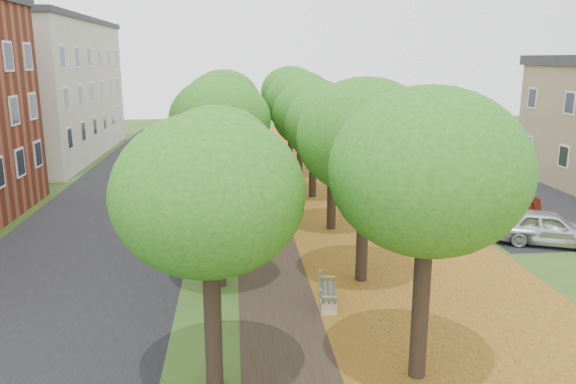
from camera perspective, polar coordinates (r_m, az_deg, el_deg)
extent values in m
plane|color=#2D4C19|center=(13.95, 2.16, -18.65)|extent=(120.00, 120.00, 0.00)
cube|color=black|center=(28.33, -17.30, -2.35)|extent=(8.00, 70.00, 0.01)
cube|color=black|center=(27.77, -1.97, -2.05)|extent=(3.20, 70.00, 0.01)
cube|color=olive|center=(28.50, 8.12, -1.77)|extent=(7.50, 70.00, 0.01)
cube|color=black|center=(32.43, 22.45, -0.82)|extent=(9.00, 16.00, 0.01)
cylinder|color=black|center=(13.07, -7.64, -12.93)|extent=(0.40, 0.40, 3.26)
ellipsoid|color=#266114|center=(12.05, -8.08, -0.05)|extent=(4.20, 4.20, 3.57)
cylinder|color=black|center=(18.64, -7.03, -4.74)|extent=(0.40, 0.40, 3.26)
ellipsoid|color=#266114|center=(17.94, -7.30, 4.40)|extent=(4.20, 4.20, 3.57)
cylinder|color=black|center=(24.41, -6.71, -0.36)|extent=(0.40, 0.40, 3.26)
ellipsoid|color=#266114|center=(23.88, -6.91, 6.64)|extent=(4.20, 4.20, 3.57)
cylinder|color=black|center=(30.27, -6.52, 2.33)|extent=(0.40, 0.40, 3.26)
ellipsoid|color=#266114|center=(29.85, -6.67, 7.98)|extent=(4.20, 4.20, 3.57)
cylinder|color=black|center=(36.18, -6.39, 4.15)|extent=(0.40, 0.40, 3.26)
ellipsoid|color=#266114|center=(35.82, -6.51, 8.88)|extent=(4.20, 4.20, 3.57)
cylinder|color=black|center=(42.11, -6.29, 5.45)|extent=(0.40, 0.40, 3.26)
ellipsoid|color=#266114|center=(41.81, -6.40, 9.52)|extent=(4.20, 4.20, 3.57)
cylinder|color=black|center=(13.73, 13.27, -11.84)|extent=(0.40, 0.40, 3.26)
ellipsoid|color=#266114|center=(12.76, 13.99, 0.43)|extent=(4.20, 4.20, 3.57)
cylinder|color=black|center=(19.10, 7.55, -4.30)|extent=(0.40, 0.40, 3.26)
ellipsoid|color=#266114|center=(18.42, 7.84, 4.62)|extent=(4.20, 4.20, 3.57)
cylinder|color=black|center=(24.77, 4.46, -0.11)|extent=(0.40, 0.40, 3.26)
ellipsoid|color=#266114|center=(24.25, 4.58, 6.79)|extent=(4.20, 4.20, 3.57)
cylinder|color=black|center=(30.56, 2.52, 2.51)|extent=(0.40, 0.40, 3.26)
ellipsoid|color=#266114|center=(30.14, 2.58, 8.11)|extent=(4.20, 4.20, 3.57)
cylinder|color=black|center=(36.42, 1.20, 4.29)|extent=(0.40, 0.40, 3.26)
ellipsoid|color=#266114|center=(36.07, 1.23, 9.00)|extent=(4.20, 4.20, 3.57)
cylinder|color=black|center=(42.32, 0.25, 5.57)|extent=(0.40, 0.40, 3.26)
ellipsoid|color=#266114|center=(42.02, 0.25, 9.62)|extent=(4.20, 4.20, 3.57)
cube|color=beige|center=(47.34, -24.83, 9.29)|extent=(10.00, 20.00, 10.00)
cube|color=#2D2D33|center=(47.36, -25.46, 15.55)|extent=(10.30, 20.30, 0.40)
cube|color=#2C372D|center=(17.56, 4.13, -10.04)|extent=(0.67, 1.75, 0.04)
cube|color=#2C372D|center=(17.45, 3.32, -9.27)|extent=(0.27, 1.70, 0.25)
cube|color=silver|center=(16.93, 4.19, -11.75)|extent=(0.48, 0.12, 0.43)
cube|color=silver|center=(18.35, 4.05, -9.69)|extent=(0.48, 0.12, 0.43)
cube|color=silver|center=(16.77, 4.22, -10.57)|extent=(0.43, 0.12, 0.04)
cube|color=silver|center=(18.21, 4.07, -8.58)|extent=(0.43, 0.12, 0.04)
imported|color=#BCBDC1|center=(25.15, 24.91, -3.29)|extent=(4.53, 3.14, 1.43)
imported|color=maroon|center=(28.91, 20.55, -0.87)|extent=(4.51, 2.76, 1.40)
imported|color=#37373C|center=(31.58, 18.18, 0.37)|extent=(4.78, 3.22, 1.29)
imported|color=silver|center=(34.64, 15.97, 1.60)|extent=(4.94, 3.64, 1.25)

